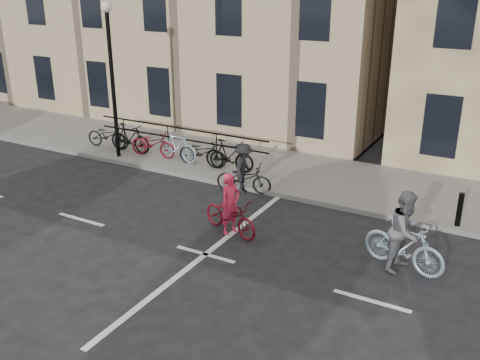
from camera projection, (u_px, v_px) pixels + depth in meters
The scene contains 9 objects.
ground at pixel (205, 254), 12.66m from camera, with size 120.00×120.00×0.00m, color black.
sidewalk at pixel (202, 156), 19.36m from camera, with size 46.00×4.00×0.15m, color slate.
building_west at pixel (191, 0), 25.54m from camera, with size 20.00×10.00×10.00m, color tan.
lamp_post at pixel (111, 62), 17.98m from camera, with size 0.36×0.36×5.28m.
bollard_east at pixel (460, 209), 13.64m from camera, with size 0.14×0.14×0.90m, color black.
parked_bikes at pixel (165, 145), 18.79m from camera, with size 7.25×1.23×1.05m.
cyclist_pink at pixel (230, 213), 13.56m from camera, with size 1.91×1.13×1.61m.
cyclist_grey at pixel (405, 238), 11.80m from camera, with size 2.01×1.06×1.87m.
cyclist_dark at pixel (244, 174), 16.14m from camera, with size 1.81×1.09×1.53m.
Camera 1 is at (6.18, -9.39, 6.15)m, focal length 40.00 mm.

